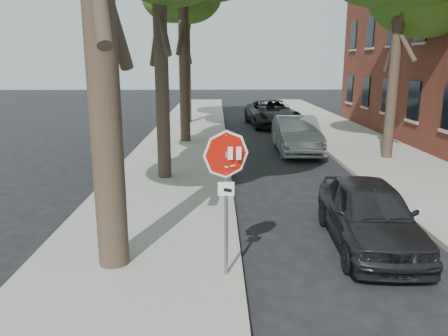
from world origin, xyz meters
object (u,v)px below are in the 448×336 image
object	(u,v)px
stop_sign	(226,176)
tree_far	(186,6)
car_a	(369,214)
car_b	(296,135)
car_d	(272,113)

from	to	relation	value
stop_sign	tree_far	world-z (taller)	tree_far
stop_sign	car_a	distance (m)	3.66
stop_sign	car_a	bearing A→B (deg)	27.15
car_a	car_b	bearing A→B (deg)	91.72
car_a	car_d	xyz separation A→B (m)	(0.19, 18.30, 0.11)
stop_sign	tree_far	distance (m)	21.88
tree_far	car_a	bearing A→B (deg)	-75.45
tree_far	car_a	distance (m)	21.24
stop_sign	car_b	size ratio (longest dim) A/B	0.55
stop_sign	tree_far	xyz separation A→B (m)	(-2.02, 21.14, 5.26)
car_b	tree_far	bearing A→B (deg)	119.69
car_a	car_b	distance (m)	10.04
car_a	car_d	world-z (taller)	car_d
car_d	stop_sign	bearing A→B (deg)	-104.19
tree_far	car_a	size ratio (longest dim) A/B	2.26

